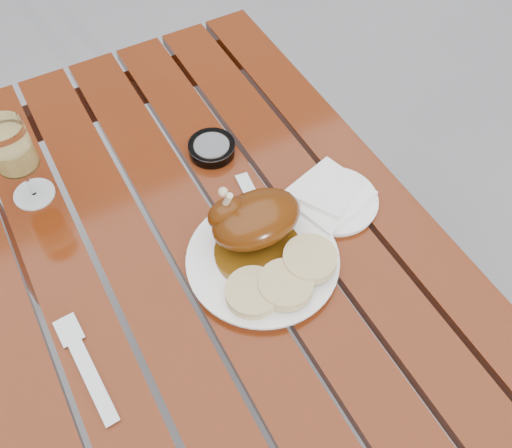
{
  "coord_description": "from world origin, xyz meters",
  "views": [
    {
      "loc": [
        -0.18,
        -0.52,
        1.59
      ],
      "look_at": [
        0.1,
        -0.01,
        0.78
      ],
      "focal_mm": 40.0,
      "sensor_mm": 36.0,
      "label": 1
    }
  ],
  "objects": [
    {
      "name": "ashtray",
      "position": [
        0.12,
        0.2,
        0.76
      ],
      "size": [
        0.1,
        0.1,
        0.02
      ],
      "primitive_type": "cylinder",
      "rotation": [
        0.0,
        0.0,
        -0.04
      ],
      "color": "#B2B7BC",
      "rests_on": "table"
    },
    {
      "name": "side_plate",
      "position": [
        0.26,
        -0.02,
        0.76
      ],
      "size": [
        0.21,
        0.21,
        0.01
      ],
      "primitive_type": "cylinder",
      "rotation": [
        0.0,
        0.0,
        -0.4
      ],
      "color": "white",
      "rests_on": "table"
    },
    {
      "name": "wine_glass",
      "position": [
        -0.22,
        0.27,
        0.84
      ],
      "size": [
        0.1,
        0.1,
        0.18
      ],
      "primitive_type": "cylinder",
      "rotation": [
        0.0,
        0.0,
        -0.36
      ],
      "color": "#DBBC63",
      "rests_on": "table"
    },
    {
      "name": "napkin",
      "position": [
        0.25,
        -0.01,
        0.77
      ],
      "size": [
        0.16,
        0.16,
        0.01
      ],
      "primitive_type": "cube",
      "rotation": [
        0.0,
        0.0,
        0.28
      ],
      "color": "white",
      "rests_on": "side_plate"
    },
    {
      "name": "dinner_plate",
      "position": [
        0.08,
        -0.07,
        0.76
      ],
      "size": [
        0.29,
        0.29,
        0.02
      ],
      "primitive_type": "cylinder",
      "rotation": [
        0.0,
        0.0,
        0.11
      ],
      "color": "white",
      "rests_on": "table"
    },
    {
      "name": "ground",
      "position": [
        0.0,
        0.0,
        0.0
      ],
      "size": [
        60.0,
        60.0,
        0.0
      ],
      "primitive_type": "plane",
      "color": "slate",
      "rests_on": "ground"
    },
    {
      "name": "roast_duck",
      "position": [
        0.09,
        -0.02,
        0.81
      ],
      "size": [
        0.17,
        0.16,
        0.12
      ],
      "color": "#553209",
      "rests_on": "dinner_plate"
    },
    {
      "name": "table",
      "position": [
        0.0,
        0.0,
        0.38
      ],
      "size": [
        0.8,
        1.2,
        0.75
      ],
      "primitive_type": "cube",
      "color": "#68240C",
      "rests_on": "ground"
    },
    {
      "name": "bread_dumplings",
      "position": [
        0.08,
        -0.13,
        0.78
      ],
      "size": [
        0.2,
        0.11,
        0.03
      ],
      "color": "tan",
      "rests_on": "dinner_plate"
    },
    {
      "name": "knife",
      "position": [
        0.12,
        -0.0,
        0.75
      ],
      "size": [
        0.04,
        0.19,
        0.01
      ],
      "primitive_type": "cube",
      "rotation": [
        0.0,
        0.0,
        -0.12
      ],
      "color": "gray",
      "rests_on": "table"
    },
    {
      "name": "fork",
      "position": [
        -0.25,
        -0.12,
        0.75
      ],
      "size": [
        0.03,
        0.18,
        0.01
      ],
      "primitive_type": "cube",
      "rotation": [
        0.0,
        0.0,
        0.06
      ],
      "color": "gray",
      "rests_on": "table"
    }
  ]
}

